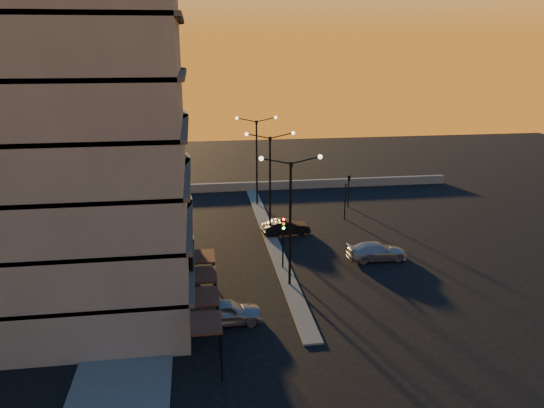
{
  "coord_description": "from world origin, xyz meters",
  "views": [
    {
      "loc": [
        -6.23,
        -34.19,
        16.66
      ],
      "look_at": [
        -0.32,
        6.59,
        4.15
      ],
      "focal_mm": 35.0,
      "sensor_mm": 36.0,
      "label": 1
    }
  ],
  "objects_px": {
    "streetlamp_mid": "(270,177)",
    "traffic_light_main": "(283,234)",
    "car_hatchback": "(226,312)",
    "car_sedan": "(286,227)",
    "car_wagon": "(377,251)"
  },
  "relations": [
    {
      "from": "streetlamp_mid",
      "to": "traffic_light_main",
      "type": "relative_size",
      "value": 2.24
    },
    {
      "from": "streetlamp_mid",
      "to": "traffic_light_main",
      "type": "xyz_separation_m",
      "value": [
        0.0,
        -7.13,
        -2.7
      ]
    },
    {
      "from": "streetlamp_mid",
      "to": "car_hatchback",
      "type": "relative_size",
      "value": 2.12
    },
    {
      "from": "traffic_light_main",
      "to": "car_sedan",
      "type": "xyz_separation_m",
      "value": [
        1.5,
        7.6,
        -2.18
      ]
    },
    {
      "from": "traffic_light_main",
      "to": "car_hatchback",
      "type": "xyz_separation_m",
      "value": [
        -4.82,
        -7.58,
        -2.12
      ]
    },
    {
      "from": "car_hatchback",
      "to": "car_sedan",
      "type": "height_order",
      "value": "car_hatchback"
    },
    {
      "from": "traffic_light_main",
      "to": "car_wagon",
      "type": "height_order",
      "value": "traffic_light_main"
    },
    {
      "from": "streetlamp_mid",
      "to": "car_wagon",
      "type": "relative_size",
      "value": 1.98
    },
    {
      "from": "car_sedan",
      "to": "traffic_light_main",
      "type": "bearing_deg",
      "value": 162.59
    },
    {
      "from": "car_hatchback",
      "to": "car_sedan",
      "type": "bearing_deg",
      "value": -24.23
    },
    {
      "from": "car_sedan",
      "to": "car_wagon",
      "type": "bearing_deg",
      "value": -143.45
    },
    {
      "from": "car_hatchback",
      "to": "car_wagon",
      "type": "distance_m",
      "value": 15.14
    },
    {
      "from": "streetlamp_mid",
      "to": "car_hatchback",
      "type": "distance_m",
      "value": 16.21
    },
    {
      "from": "streetlamp_mid",
      "to": "traffic_light_main",
      "type": "height_order",
      "value": "streetlamp_mid"
    },
    {
      "from": "car_wagon",
      "to": "car_sedan",
      "type": "bearing_deg",
      "value": 41.2
    }
  ]
}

